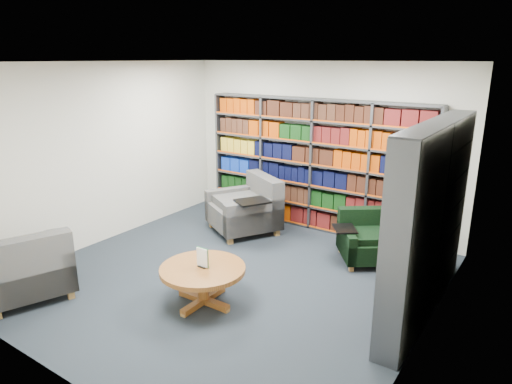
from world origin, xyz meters
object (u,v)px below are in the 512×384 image
Objects in this scene: chair_teal_left at (249,209)px; chair_green_right at (367,240)px; coffee_table at (203,275)px; chair_teal_front at (27,271)px.

chair_teal_left reaches higher than chair_green_right.
coffee_table is at bearing -67.55° from chair_teal_left.
chair_teal_left is 1.08× the size of chair_teal_front.
chair_green_right is 2.60m from coffee_table.
chair_teal_front is 2.16m from coffee_table.
chair_teal_left is 2.49m from coffee_table.
chair_green_right is 0.85× the size of chair_teal_front.
chair_teal_front is at bearing -149.60° from coffee_table.
coffee_table is at bearing -116.10° from chair_green_right.
chair_green_right is at bearing 0.94° from chair_teal_left.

